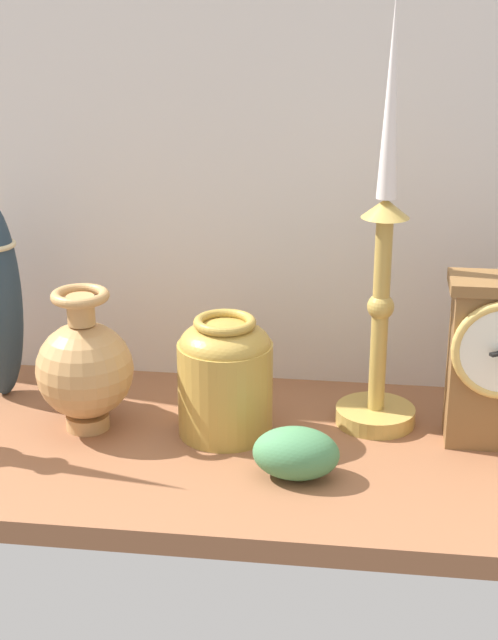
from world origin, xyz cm
name	(u,v)px	position (x,y,z in cm)	size (l,w,h in cm)	color
ground_plane	(260,454)	(0.00, 0.00, -1.20)	(100.00, 36.00, 2.40)	brown
back_wall	(280,109)	(0.00, 18.50, 32.50)	(120.00, 2.00, 65.00)	silver
candlestick_tall_left	(381,291)	(12.08, 6.78, 15.40)	(8.77, 8.77, 45.83)	tan
brass_vase_bulbous	(85,368)	(-19.16, 1.49, 7.12)	(10.52, 10.52, 15.83)	tan
brass_vase_jar	(225,374)	(-4.01, 2.42, 6.84)	(10.20, 10.20, 13.21)	#B58E3D
ivy_sprig	(296,453)	(4.36, -6.37, 2.60)	(8.62, 6.03, 5.21)	#488452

